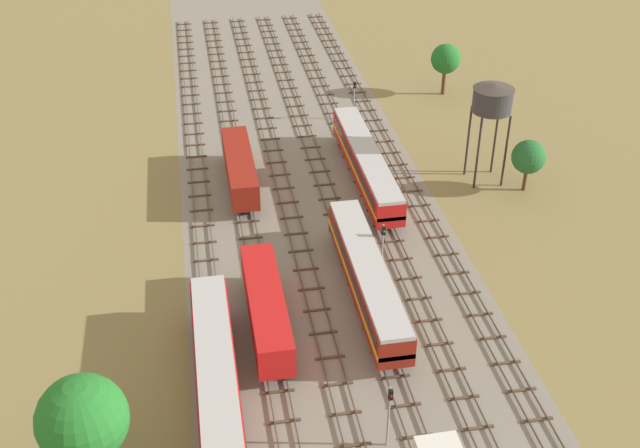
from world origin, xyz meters
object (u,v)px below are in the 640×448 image
(diesel_railcar_centre_midfar, at_px, (367,276))
(freight_boxcar_left_farther, at_px, (240,167))
(passenger_coach_centre_right_far, at_px, (366,162))
(water_tower, at_px, (493,99))
(signal_post_near, at_px, (383,243))
(passenger_coach_far_left_near, at_px, (217,384))
(signal_post_nearest, at_px, (389,410))
(signal_post_mid, at_px, (354,95))
(freight_boxcar_left_mid, at_px, (266,307))

(diesel_railcar_centre_midfar, xyz_separation_m, freight_boxcar_left_farther, (-8.92, 21.42, -0.15))
(passenger_coach_centre_right_far, xyz_separation_m, water_tower, (12.82, -1.48, 6.88))
(freight_boxcar_left_farther, relative_size, signal_post_near, 2.72)
(diesel_railcar_centre_midfar, xyz_separation_m, signal_post_near, (2.23, 3.61, 0.68))
(passenger_coach_far_left_near, distance_m, signal_post_near, 21.26)
(signal_post_nearest, bearing_deg, passenger_coach_far_left_near, 154.68)
(freight_boxcar_left_farther, height_order, signal_post_nearest, signal_post_nearest)
(signal_post_near, height_order, signal_post_mid, signal_post_near)
(passenger_coach_centre_right_far, relative_size, signal_post_near, 4.28)
(signal_post_nearest, relative_size, signal_post_near, 1.06)
(passenger_coach_far_left_near, height_order, signal_post_mid, signal_post_mid)
(water_tower, relative_size, signal_post_mid, 2.20)
(diesel_railcar_centre_midfar, bearing_deg, passenger_coach_far_left_near, -141.10)
(passenger_coach_far_left_near, bearing_deg, water_tower, 43.66)
(freight_boxcar_left_mid, height_order, signal_post_mid, signal_post_mid)
(passenger_coach_centre_right_far, bearing_deg, signal_post_near, -97.78)
(passenger_coach_far_left_near, height_order, freight_boxcar_left_mid, passenger_coach_far_left_near)
(signal_post_nearest, bearing_deg, passenger_coach_centre_right_far, 79.48)
(passenger_coach_far_left_near, distance_m, water_tower, 42.95)
(freight_boxcar_left_mid, relative_size, passenger_coach_centre_right_far, 0.64)
(water_tower, height_order, signal_post_near, water_tower)
(passenger_coach_far_left_near, height_order, signal_post_near, signal_post_near)
(passenger_coach_centre_right_far, bearing_deg, freight_boxcar_left_farther, 173.72)
(passenger_coach_centre_right_far, distance_m, signal_post_near, 16.50)
(passenger_coach_centre_right_far, xyz_separation_m, signal_post_mid, (2.23, 16.34, 0.63))
(freight_boxcar_left_mid, distance_m, passenger_coach_centre_right_far, 26.17)
(passenger_coach_far_left_near, xyz_separation_m, signal_post_near, (15.62, 14.41, 0.67))
(signal_post_nearest, xyz_separation_m, signal_post_near, (4.46, 19.69, -0.18))
(signal_post_near, bearing_deg, freight_boxcar_left_farther, 122.05)
(passenger_coach_far_left_near, bearing_deg, passenger_coach_centre_right_far, 59.87)
(passenger_coach_far_left_near, height_order, signal_post_nearest, signal_post_nearest)
(freight_boxcar_left_mid, height_order, signal_post_near, signal_post_near)
(signal_post_mid, bearing_deg, diesel_railcar_centre_midfar, -100.45)
(diesel_railcar_centre_midfar, height_order, signal_post_near, signal_post_near)
(passenger_coach_far_left_near, relative_size, passenger_coach_centre_right_far, 1.00)
(diesel_railcar_centre_midfar, bearing_deg, signal_post_near, 58.28)
(passenger_coach_far_left_near, distance_m, freight_boxcar_left_mid, 9.39)
(diesel_railcar_centre_midfar, bearing_deg, signal_post_mid, 79.55)
(passenger_coach_far_left_near, relative_size, water_tower, 1.97)
(diesel_railcar_centre_midfar, distance_m, water_tower, 26.22)
(signal_post_nearest, bearing_deg, freight_boxcar_left_mid, 116.29)
(freight_boxcar_left_mid, xyz_separation_m, signal_post_nearest, (6.69, -13.53, 1.01))
(signal_post_nearest, bearing_deg, signal_post_mid, 80.33)
(passenger_coach_far_left_near, xyz_separation_m, freight_boxcar_left_mid, (4.47, 8.26, -0.16))
(signal_post_nearest, distance_m, signal_post_near, 20.19)
(passenger_coach_centre_right_far, relative_size, water_tower, 1.97)
(water_tower, height_order, signal_post_nearest, water_tower)
(freight_boxcar_left_mid, bearing_deg, signal_post_nearest, -63.71)
(freight_boxcar_left_farther, relative_size, signal_post_mid, 2.76)
(freight_boxcar_left_farther, xyz_separation_m, signal_post_mid, (15.61, 14.87, 0.79))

